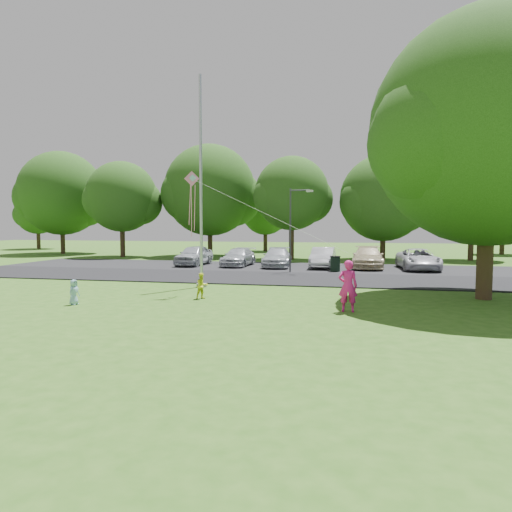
% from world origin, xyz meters
% --- Properties ---
extents(ground, '(120.00, 120.00, 0.00)m').
position_xyz_m(ground, '(0.00, 0.00, 0.00)').
color(ground, '#2E5B18').
rests_on(ground, ground).
extents(park_road, '(60.00, 6.00, 0.06)m').
position_xyz_m(park_road, '(0.00, 9.00, 0.03)').
color(park_road, black).
rests_on(park_road, ground).
extents(parking_strip, '(42.00, 7.00, 0.06)m').
position_xyz_m(parking_strip, '(0.00, 15.50, 0.03)').
color(parking_strip, black).
rests_on(parking_strip, ground).
extents(flagpole, '(0.50, 0.50, 10.00)m').
position_xyz_m(flagpole, '(-3.50, 5.00, 4.17)').
color(flagpole, '#B7BABF').
rests_on(flagpole, ground).
extents(street_lamp, '(1.45, 0.40, 5.20)m').
position_xyz_m(street_lamp, '(-0.00, 12.12, 3.12)').
color(street_lamp, '#3F3F44').
rests_on(street_lamp, ground).
extents(trash_can, '(0.65, 0.65, 1.03)m').
position_xyz_m(trash_can, '(2.51, 13.00, 0.52)').
color(trash_can, black).
rests_on(trash_can, ground).
extents(big_tree, '(9.77, 9.22, 11.36)m').
position_xyz_m(big_tree, '(8.68, 3.87, 6.51)').
color(big_tree, '#332316').
rests_on(big_tree, ground).
extents(tree_row, '(64.35, 11.94, 10.88)m').
position_xyz_m(tree_row, '(1.59, 24.23, 5.71)').
color(tree_row, '#332316').
rests_on(tree_row, ground).
extents(horizon_trees, '(77.46, 7.20, 7.02)m').
position_xyz_m(horizon_trees, '(4.06, 33.88, 4.30)').
color(horizon_trees, '#332316').
rests_on(horizon_trees, ground).
extents(parked_cars, '(17.62, 5.38, 1.44)m').
position_xyz_m(parked_cars, '(0.83, 15.49, 0.74)').
color(parked_cars, '#B2B7BF').
rests_on(parked_cars, ground).
extents(woman, '(0.67, 0.45, 1.79)m').
position_xyz_m(woman, '(3.45, 0.10, 0.89)').
color(woman, '#E11E83').
rests_on(woman, ground).
extents(child_yellow, '(0.64, 0.64, 1.05)m').
position_xyz_m(child_yellow, '(-2.33, 1.63, 0.52)').
color(child_yellow, yellow).
rests_on(child_yellow, ground).
extents(child_blue, '(0.37, 0.50, 0.95)m').
position_xyz_m(child_blue, '(-6.58, -0.65, 0.48)').
color(child_blue, '#88BAD1').
rests_on(child_blue, ground).
extents(kite, '(6.82, 2.72, 3.21)m').
position_xyz_m(kite, '(-2.90, 2.48, 4.44)').
color(kite, pink).
rests_on(kite, ground).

